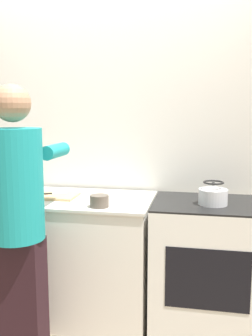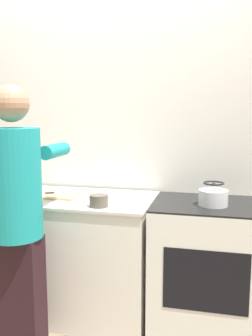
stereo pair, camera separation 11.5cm
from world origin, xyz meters
name	(u,v)px [view 1 (the left image)]	position (x,y,z in m)	size (l,w,h in m)	color
wall_back	(119,142)	(0.00, 0.74, 1.30)	(8.00, 0.05, 2.60)	silver
counter	(59,255)	(-0.39, 0.34, 0.46)	(1.43, 0.69, 0.91)	silver
oven	(206,266)	(0.72, 0.30, 0.46)	(0.75, 0.61, 0.93)	silver
person	(18,216)	(-0.41, -0.26, 0.93)	(0.37, 0.60, 1.70)	black
cutting_board	(55,196)	(-0.40, 0.32, 0.92)	(0.32, 0.25, 0.02)	tan
knife	(54,193)	(-0.42, 0.36, 0.93)	(0.18, 0.11, 0.01)	silver
kettle	(213,195)	(0.75, 0.25, 0.99)	(0.19, 0.19, 0.16)	silver
bowl_prep	(25,186)	(-0.74, 0.53, 0.94)	(0.12, 0.12, 0.06)	brown
bowl_mixing	(100,201)	(0.00, 0.10, 0.95)	(0.13, 0.13, 0.08)	brown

